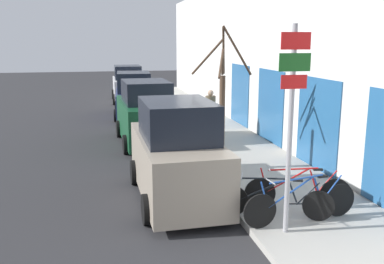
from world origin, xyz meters
name	(u,v)px	position (x,y,z in m)	size (l,w,h in m)	color
ground_plane	(153,148)	(0.00, 11.20, 0.00)	(80.00, 80.00, 0.00)	#28282B
sidewalk_curb	(205,127)	(2.60, 14.00, 0.07)	(3.20, 32.00, 0.15)	#9E9B93
building_facade	(246,53)	(4.35, 13.92, 3.22)	(0.23, 32.00, 6.50)	silver
signpost	(291,118)	(1.62, 3.50, 2.38)	(0.59, 0.12, 3.90)	#939399
bicycle_0	(301,203)	(2.11, 3.87, 0.56)	(2.54, 0.46, 0.97)	black
bicycle_1	(275,200)	(1.68, 4.18, 0.53)	(2.21, 0.94, 0.89)	black
bicycle_2	(298,191)	(2.36, 4.55, 0.55)	(2.27, 0.64, 0.94)	black
parked_car_0	(177,155)	(-0.05, 6.04, 1.09)	(2.01, 4.26, 2.41)	gray
parked_car_1	(146,115)	(-0.14, 11.89, 1.08)	(2.11, 4.43, 2.34)	#144728
parked_car_2	(134,97)	(-0.11, 17.83, 1.00)	(2.15, 4.46, 2.23)	navy
parked_car_3	(128,85)	(-0.04, 23.45, 1.02)	(2.00, 4.44, 2.25)	silver
pedestrian_near	(210,109)	(2.33, 12.02, 1.18)	(0.47, 0.40, 1.79)	#4C3D2D
street_tree	(222,105)	(1.56, 7.78, 2.00)	(1.62, 1.62, 4.01)	#4C3828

